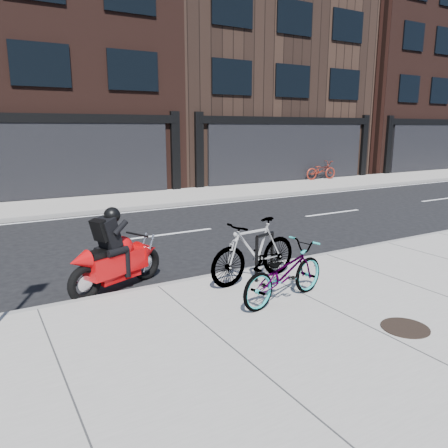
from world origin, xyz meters
TOP-DOWN VIEW (x-y plane):
  - ground at (0.00, 0.00)m, footprint 120.00×120.00m
  - sidewalk_near at (0.00, -5.00)m, footprint 60.00×6.00m
  - sidewalk_far at (0.00, 7.75)m, footprint 60.00×3.50m
  - building_center at (-2.00, 14.50)m, footprint 12.00×10.00m
  - building_mideast at (10.00, 14.50)m, footprint 12.00×10.00m
  - building_east at (22.00, 14.50)m, footprint 10.00×10.00m
  - bike_rack at (-0.13, -2.60)m, footprint 0.50×0.20m
  - bicycle_front at (-0.48, -3.63)m, footprint 1.91×0.98m
  - bicycle_rear at (-0.36, -2.60)m, footprint 1.97×0.75m
  - motorcycle at (-2.49, -1.42)m, footprint 1.95×1.07m
  - bicycle_far at (11.78, 9.00)m, footprint 1.93×0.77m
  - manhole_cover at (0.39, -5.29)m, footprint 0.71×0.71m

SIDE VIEW (x-z plane):
  - ground at x=0.00m, z-range 0.00..0.00m
  - sidewalk_near at x=0.00m, z-range 0.00..0.13m
  - sidewalk_far at x=0.00m, z-range 0.00..0.13m
  - manhole_cover at x=0.39m, z-range 0.13..0.15m
  - bicycle_front at x=-0.48m, z-range 0.13..1.08m
  - motorcycle at x=-2.49m, z-range -0.15..1.40m
  - bicycle_far at x=11.78m, z-range 0.13..1.13m
  - bike_rack at x=-0.13m, z-range 0.21..1.08m
  - bicycle_rear at x=-0.36m, z-range 0.13..1.29m
  - building_mideast at x=10.00m, z-range 0.00..12.50m
  - building_east at x=22.00m, z-range 0.00..13.00m
  - building_center at x=-2.00m, z-range 0.00..14.50m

